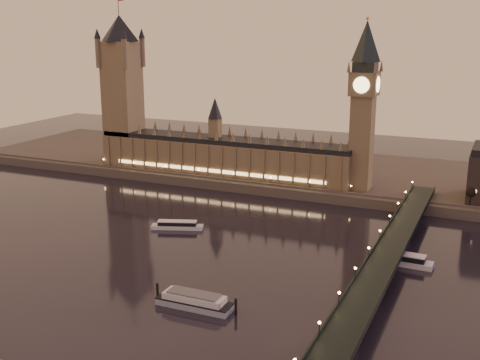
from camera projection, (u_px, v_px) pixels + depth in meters
name	position (u px, v px, depth m)	size (l,w,h in m)	color
ground	(190.00, 249.00, 291.36)	(700.00, 700.00, 0.00)	black
far_embankment	(340.00, 174.00, 424.70)	(560.00, 130.00, 6.00)	#423D35
palace_of_westminster	(223.00, 151.00, 408.72)	(180.00, 26.62, 52.00)	brown
victoria_tower	(122.00, 82.00, 429.14)	(31.68, 31.68, 118.00)	brown
big_ben	(364.00, 96.00, 361.05)	(17.68, 17.68, 104.00)	brown
westminster_bridge	(381.00, 268.00, 253.89)	(13.20, 260.00, 15.30)	black
bare_tree_0	(468.00, 191.00, 337.38)	(5.92, 5.92, 12.05)	black
cruise_boat_a	(177.00, 225.00, 319.43)	(27.71, 14.95, 4.37)	silver
cruise_boat_b	(401.00, 259.00, 272.16)	(28.93, 8.15, 5.30)	silver
moored_barge	(194.00, 301.00, 230.30)	(34.99, 8.65, 6.41)	#8C9AB3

